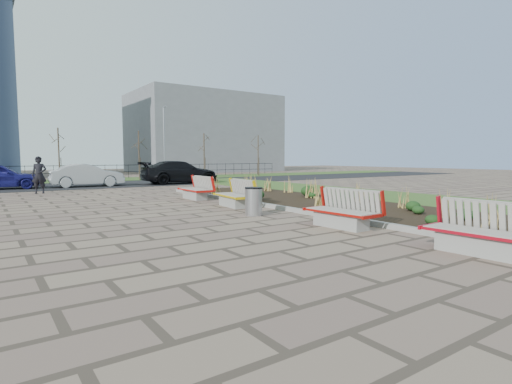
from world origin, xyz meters
TOP-DOWN VIEW (x-y plane):
  - ground at (0.00, 0.00)m, footprint 120.00×120.00m
  - planting_bed at (6.25, 5.00)m, footprint 4.50×18.00m
  - planting_curb at (3.92, 5.00)m, footprint 0.16×18.00m
  - grass_verge_near at (11.00, 5.00)m, footprint 5.00×38.00m
  - grass_verge_far at (0.00, 28.00)m, footprint 80.00×5.00m
  - road at (0.00, 22.00)m, footprint 80.00×7.00m
  - bench_a at (3.00, -2.39)m, footprint 1.00×2.14m
  - bench_b at (3.00, 1.21)m, footprint 0.99×2.14m
  - bench_c at (3.00, 6.70)m, footprint 1.13×2.19m
  - bench_d at (3.00, 9.99)m, footprint 0.96×2.13m
  - litter_bin at (2.36, 4.38)m, footprint 0.55×0.55m
  - pedestrian at (-2.35, 17.11)m, footprint 0.81×0.65m
  - car_silver at (0.71, 20.65)m, footprint 4.42×1.73m
  - car_black at (6.79, 20.12)m, footprint 5.58×2.46m
  - tree_c at (0.00, 26.50)m, footprint 1.40×1.40m
  - tree_d at (6.00, 26.50)m, footprint 1.40×1.40m
  - tree_e at (12.00, 26.50)m, footprint 1.40×1.40m
  - tree_f at (18.00, 26.50)m, footprint 1.40×1.40m
  - lamp_east at (8.00, 26.00)m, footprint 0.24×0.60m
  - railing_fence at (0.00, 29.50)m, footprint 44.00×0.10m
  - building_grey at (20.00, 42.00)m, footprint 18.00×12.00m

SIDE VIEW (x-z plane):
  - ground at x=0.00m, z-range 0.00..0.00m
  - road at x=0.00m, z-range 0.00..0.02m
  - grass_verge_near at x=11.00m, z-range 0.00..0.04m
  - grass_verge_far at x=0.00m, z-range 0.00..0.04m
  - planting_bed at x=6.25m, z-range 0.00..0.10m
  - planting_curb at x=3.92m, z-range 0.00..0.15m
  - litter_bin at x=2.36m, z-range 0.00..0.89m
  - bench_a at x=3.00m, z-range 0.00..1.00m
  - bench_b at x=3.00m, z-range 0.00..1.00m
  - bench_c at x=3.00m, z-range 0.00..1.00m
  - bench_d at x=3.00m, z-range 0.00..1.00m
  - railing_fence at x=0.00m, z-range 0.04..1.24m
  - car_silver at x=0.71m, z-range 0.02..1.45m
  - car_black at x=6.79m, z-range 0.02..1.61m
  - pedestrian at x=-2.35m, z-range 0.00..1.92m
  - tree_c at x=0.00m, z-range 0.04..4.04m
  - tree_d at x=6.00m, z-range 0.04..4.04m
  - tree_e at x=12.00m, z-range 0.04..4.04m
  - tree_f at x=18.00m, z-range 0.04..4.04m
  - lamp_east at x=8.00m, z-range 0.04..6.04m
  - building_grey at x=20.00m, z-range 0.00..10.00m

